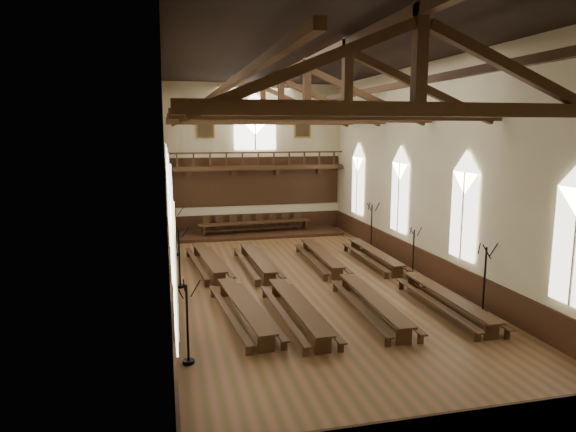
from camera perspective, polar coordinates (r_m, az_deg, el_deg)
The scene contains 21 objects.
ground at distance 23.46m, azimuth 1.99°, elevation -7.59°, with size 26.00×26.00×0.00m, color brown.
room_walls at distance 22.43m, azimuth 2.08°, elevation 8.39°, with size 26.00×26.00×26.00m.
wainscot_band at distance 23.29m, azimuth 2.00°, elevation -6.18°, with size 12.00×26.00×1.20m.
side_windows at distance 22.64m, azimuth 2.04°, elevation 1.49°, with size 11.85×19.80×4.50m.
end_window at distance 35.02m, azimuth -3.68°, elevation 10.03°, with size 2.80×0.12×3.80m.
minstrels_gallery at distance 34.91m, azimuth -3.56°, elevation 4.58°, with size 11.80×1.24×3.70m.
portraits at distance 35.02m, azimuth -3.68°, elevation 9.83°, with size 7.75×0.09×1.45m.
roof_trusses at distance 22.46m, azimuth 2.11°, elevation 12.87°, with size 11.70×25.70×2.80m.
refectory_row_a at distance 22.57m, azimuth -7.30°, elevation -7.01°, with size 1.99×13.97×0.69m.
refectory_row_b at distance 22.38m, azimuth -1.60°, elevation -7.10°, with size 1.55×13.83×0.69m.
refectory_row_c at distance 23.28m, azimuth 6.12°, elevation -6.49°, with size 1.62×13.85×0.69m.
refectory_row_d at distance 24.06m, azimuth 12.91°, elevation -6.17°, with size 1.48×13.76×0.68m.
dais at distance 34.17m, azimuth -3.63°, elevation -1.98°, with size 11.40×2.94×0.20m, color #371D10.
high_table at distance 34.04m, azimuth -3.65°, elevation -0.84°, with size 7.55×1.48×0.70m.
high_chairs at distance 34.76m, azimuth -3.86°, elevation -0.63°, with size 6.79×0.50×1.08m.
candelabrum_left_near at distance 15.95m, azimuth -11.06°, elevation -13.21°, with size 0.78×0.75×2.59m.
candelabrum_left_mid at distance 23.28m, azimuth -11.94°, elevation -5.80°, with size 0.76×0.84×2.74m.
candelabrum_left_far at distance 29.14m, azimuth -12.31°, elevation -2.71°, with size 0.73×0.85×2.75m.
candelabrum_right_near at distance 20.98m, azimuth 20.92°, elevation -7.94°, with size 0.75×0.84×2.74m.
candelabrum_right_mid at distance 25.72m, azimuth 13.72°, elevation -4.71°, with size 0.69×0.68×2.30m.
candelabrum_right_far at distance 30.30m, azimuth 9.23°, elevation -2.13°, with size 0.84×0.81×2.79m.
Camera 1 is at (-6.03, -21.60, 6.90)m, focal length 32.00 mm.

